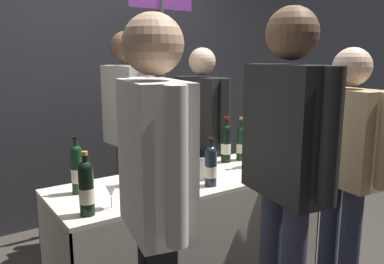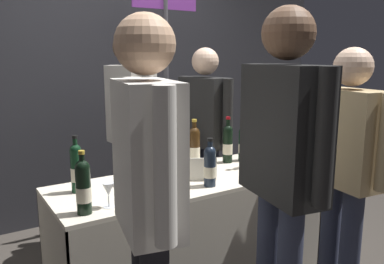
{
  "view_description": "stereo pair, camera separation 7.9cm",
  "coord_description": "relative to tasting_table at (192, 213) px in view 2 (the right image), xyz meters",
  "views": [
    {
      "loc": [
        -1.38,
        -2.02,
        1.55
      ],
      "look_at": [
        0.0,
        0.0,
        1.07
      ],
      "focal_mm": 36.75,
      "sensor_mm": 36.0,
      "label": 1
    },
    {
      "loc": [
        -1.31,
        -2.06,
        1.55
      ],
      "look_at": [
        0.0,
        0.0,
        1.07
      ],
      "focal_mm": 36.75,
      "sensor_mm": 36.0,
      "label": 2
    }
  ],
  "objects": [
    {
      "name": "display_bottle_2",
      "position": [
        0.15,
        0.21,
        0.39
      ],
      "size": [
        0.08,
        0.08,
        0.34
      ],
      "color": "#38230F",
      "rests_on": "tasting_table"
    },
    {
      "name": "taster_foreground_centre",
      "position": [
        0.64,
        -0.67,
        0.43
      ],
      "size": [
        0.26,
        0.58,
        1.59
      ],
      "rotation": [
        0.0,
        0.0,
        1.45
      ],
      "color": "#2D3347",
      "rests_on": "ground_plane"
    },
    {
      "name": "flower_vase",
      "position": [
        0.5,
        -0.04,
        0.36
      ],
      "size": [
        0.09,
        0.09,
        0.36
      ],
      "color": "tan",
      "rests_on": "tasting_table"
    },
    {
      "name": "display_bottle_1",
      "position": [
        0.55,
        0.15,
        0.38
      ],
      "size": [
        0.07,
        0.07,
        0.33
      ],
      "color": "black",
      "rests_on": "tasting_table"
    },
    {
      "name": "vendor_assistant",
      "position": [
        0.51,
        0.6,
        0.44
      ],
      "size": [
        0.26,
        0.62,
        1.61
      ],
      "rotation": [
        0.0,
        0.0,
        -1.46
      ],
      "color": "#2D3347",
      "rests_on": "ground_plane"
    },
    {
      "name": "wine_glass_mid",
      "position": [
        -0.64,
        -0.2,
        0.34
      ],
      "size": [
        0.07,
        0.07,
        0.13
      ],
      "color": "silver",
      "rests_on": "tasting_table"
    },
    {
      "name": "display_bottle_6",
      "position": [
        -0.71,
        0.12,
        0.39
      ],
      "size": [
        0.07,
        0.07,
        0.33
      ],
      "color": "black",
      "rests_on": "tasting_table"
    },
    {
      "name": "display_bottle_3",
      "position": [
        -0.0,
        -0.2,
        0.37
      ],
      "size": [
        0.07,
        0.07,
        0.3
      ],
      "color": "#192333",
      "rests_on": "tasting_table"
    },
    {
      "name": "taster_foreground_left",
      "position": [
        -0.66,
        -0.71,
        0.5
      ],
      "size": [
        0.29,
        0.56,
        1.7
      ],
      "rotation": [
        0.0,
        0.0,
        1.36
      ],
      "color": "black",
      "rests_on": "ground_plane"
    },
    {
      "name": "vendor_presenter",
      "position": [
        -0.1,
        0.72,
        0.52
      ],
      "size": [
        0.24,
        0.63,
        1.73
      ],
      "rotation": [
        0.0,
        0.0,
        -1.51
      ],
      "color": "#4C4233",
      "rests_on": "ground_plane"
    },
    {
      "name": "booth_signpost",
      "position": [
        0.37,
        1.01,
        0.85
      ],
      "size": [
        0.62,
        0.04,
        2.16
      ],
      "color": "#47474C",
      "rests_on": "ground_plane"
    },
    {
      "name": "taster_foreground_right",
      "position": [
        0.02,
        -0.78,
        0.55
      ],
      "size": [
        0.29,
        0.63,
        1.77
      ],
      "rotation": [
        0.0,
        0.0,
        1.38
      ],
      "color": "#2D3347",
      "rests_on": "ground_plane"
    },
    {
      "name": "featured_wine_bottle",
      "position": [
        0.42,
        0.17,
        0.39
      ],
      "size": [
        0.07,
        0.07,
        0.34
      ],
      "color": "black",
      "rests_on": "tasting_table"
    },
    {
      "name": "brochure_stand",
      "position": [
        0.02,
        -0.09,
        0.32
      ],
      "size": [
        0.16,
        0.09,
        0.15
      ],
      "primitive_type": "cube",
      "rotation": [
        0.03,
        0.0,
        5.78
      ],
      "color": "silver",
      "rests_on": "tasting_table"
    },
    {
      "name": "display_bottle_0",
      "position": [
        -0.77,
        -0.21,
        0.38
      ],
      "size": [
        0.08,
        0.08,
        0.32
      ],
      "color": "black",
      "rests_on": "tasting_table"
    },
    {
      "name": "wine_glass_near_vendor",
      "position": [
        -0.45,
        -0.15,
        0.33
      ],
      "size": [
        0.07,
        0.07,
        0.12
      ],
      "color": "silver",
      "rests_on": "tasting_table"
    },
    {
      "name": "back_partition",
      "position": [
        0.0,
        1.6,
        0.76
      ],
      "size": [
        5.3,
        0.12,
        2.57
      ],
      "primitive_type": "cube",
      "color": "#2D2D33",
      "rests_on": "ground_plane"
    },
    {
      "name": "tasting_table",
      "position": [
        0.0,
        0.0,
        0.0
      ],
      "size": [
        1.8,
        0.64,
        0.77
      ],
      "color": "beige",
      "rests_on": "ground_plane"
    },
    {
      "name": "display_bottle_5",
      "position": [
        -0.36,
        0.07,
        0.38
      ],
      "size": [
        0.08,
        0.08,
        0.31
      ],
      "color": "#38230F",
      "rests_on": "tasting_table"
    },
    {
      "name": "display_bottle_4",
      "position": [
        -0.32,
        -0.13,
        0.39
      ],
      "size": [
        0.08,
        0.08,
        0.34
      ],
      "color": "#192333",
      "rests_on": "tasting_table"
    }
  ]
}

